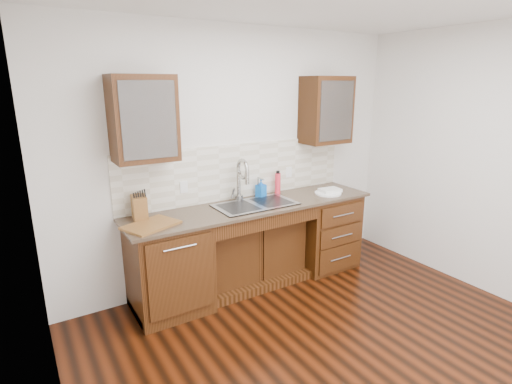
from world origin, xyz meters
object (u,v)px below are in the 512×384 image
cutting_board (151,225)px  water_bottle (278,184)px  plate (328,193)px  knife_block (139,208)px  soap_bottle (261,188)px

cutting_board → water_bottle: bearing=10.6°
plate → knife_block: 2.08m
water_bottle → plate: bearing=-32.9°
soap_bottle → water_bottle: size_ratio=0.86×
plate → cutting_board: 2.03m
soap_bottle → plate: 0.78m
water_bottle → plate: size_ratio=0.79×
plate → cutting_board: bearing=179.5°
knife_block → plate: bearing=0.2°
soap_bottle → knife_block: 1.35m
knife_block → water_bottle: bearing=9.3°
water_bottle → knife_block: 1.58m
plate → cutting_board: cutting_board is taller
soap_bottle → water_bottle: water_bottle is taller
water_bottle → knife_block: size_ratio=1.05×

